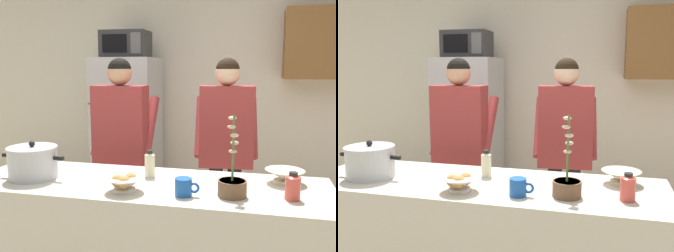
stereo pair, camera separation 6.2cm
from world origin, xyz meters
The scene contains 12 objects.
back_wall_unit centered at (0.25, 2.26, 1.38)m, with size 6.00×0.48×2.60m.
refrigerator centered at (-0.76, 1.85, 0.84)m, with size 0.64×0.68×1.69m.
microwave centered at (-0.76, 1.83, 1.83)m, with size 0.48×0.37×0.28m.
person_near_pot centered at (-0.44, 0.76, 1.04)m, with size 0.50×0.41×1.66m.
person_by_sink centered at (0.38, 0.93, 1.04)m, with size 0.53×0.45×1.66m.
cooking_pot centered at (-0.69, -0.07, 1.02)m, with size 0.41×0.30×0.23m.
coffee_mug centered at (0.26, -0.18, 0.97)m, with size 0.13×0.09×0.10m.
bread_bowl centered at (-0.07, -0.19, 0.97)m, with size 0.21×0.21×0.10m.
empty_bowl centered at (0.78, 0.17, 0.97)m, with size 0.22×0.22×0.08m.
bottle_near_edge centered at (-0.01, 0.12, 1.00)m, with size 0.06×0.06×0.17m.
bottle_mid_counter centered at (0.80, -0.11, 0.99)m, with size 0.08×0.08×0.14m.
potted_orchid centered at (0.50, -0.12, 0.99)m, with size 0.15×0.15×0.43m.
Camera 2 is at (0.67, -2.01, 1.58)m, focal length 40.17 mm.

